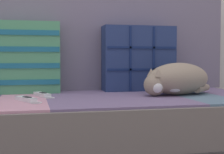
# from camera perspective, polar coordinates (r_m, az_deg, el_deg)

# --- Properties ---
(couch) EXTENTS (2.09, 0.91, 0.37)m
(couch) POSITION_cam_1_polar(r_m,az_deg,el_deg) (1.75, -7.29, -9.45)
(couch) COLOR #3D3838
(couch) RESTS_ON ground_plane
(sofa_backrest) EXTENTS (2.05, 0.14, 0.57)m
(sofa_backrest) POSITION_cam_1_polar(r_m,az_deg,el_deg) (2.10, -8.48, 5.72)
(sofa_backrest) COLOR slate
(sofa_backrest) RESTS_ON couch
(throw_pillow_quilted) EXTENTS (0.43, 0.14, 0.38)m
(throw_pillow_quilted) POSITION_cam_1_polar(r_m,az_deg,el_deg) (2.04, 4.46, 3.09)
(throw_pillow_quilted) COLOR navy
(throw_pillow_quilted) RESTS_ON couch
(throw_pillow_striped) EXTENTS (0.41, 0.14, 0.39)m
(throw_pillow_striped) POSITION_cam_1_polar(r_m,az_deg,el_deg) (1.94, -14.75, 3.16)
(throw_pillow_striped) COLOR #4C9366
(throw_pillow_striped) RESTS_ON couch
(sleeping_cat) EXTENTS (0.42, 0.30, 0.17)m
(sleeping_cat) POSITION_cam_1_polar(r_m,az_deg,el_deg) (1.82, 10.63, -0.43)
(sleeping_cat) COLOR gray
(sleeping_cat) RESTS_ON couch
(game_remote_near) EXTENTS (0.11, 0.20, 0.02)m
(game_remote_near) POSITION_cam_1_polar(r_m,az_deg,el_deg) (1.75, -11.45, -2.91)
(game_remote_near) COLOR white
(game_remote_near) RESTS_ON couch
(game_remote_far) EXTENTS (0.13, 0.20, 0.02)m
(game_remote_far) POSITION_cam_1_polar(r_m,az_deg,el_deg) (1.57, -13.98, -3.63)
(game_remote_far) COLOR white
(game_remote_far) RESTS_ON couch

